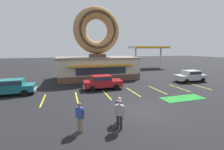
# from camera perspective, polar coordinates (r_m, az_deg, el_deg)

# --- Properties ---
(ground_plane) EXTENTS (160.00, 160.00, 0.00)m
(ground_plane) POSITION_cam_1_polar(r_m,az_deg,el_deg) (11.69, 12.03, -13.54)
(ground_plane) COLOR black
(donut_shop_building) EXTENTS (12.30, 6.75, 10.96)m
(donut_shop_building) POSITION_cam_1_polar(r_m,az_deg,el_deg) (23.76, -5.62, 7.71)
(donut_shop_building) COLOR brown
(donut_shop_building) RESTS_ON ground
(putting_mat) EXTENTS (4.18, 1.55, 0.03)m
(putting_mat) POSITION_cam_1_polar(r_m,az_deg,el_deg) (15.80, 25.35, -8.00)
(putting_mat) COLOR #1E842D
(putting_mat) RESTS_ON ground
(mini_donut_near_left) EXTENTS (0.13, 0.13, 0.04)m
(mini_donut_near_left) POSITION_cam_1_polar(r_m,az_deg,el_deg) (15.14, 24.61, -8.57)
(mini_donut_near_left) COLOR #D8667F
(mini_donut_near_left) RESTS_ON putting_mat
(mini_donut_near_right) EXTENTS (0.13, 0.13, 0.04)m
(mini_donut_near_right) POSITION_cam_1_polar(r_m,az_deg,el_deg) (16.14, 25.10, -7.49)
(mini_donut_near_right) COLOR brown
(mini_donut_near_right) RESTS_ON putting_mat
(mini_donut_mid_left) EXTENTS (0.13, 0.13, 0.04)m
(mini_donut_mid_left) POSITION_cam_1_polar(r_m,az_deg,el_deg) (16.19, 29.80, -7.83)
(mini_donut_mid_left) COLOR #D8667F
(mini_donut_mid_left) RESTS_ON putting_mat
(mini_donut_mid_centre) EXTENTS (0.13, 0.13, 0.04)m
(mini_donut_mid_centre) POSITION_cam_1_polar(r_m,az_deg,el_deg) (15.12, 20.06, -8.30)
(mini_donut_mid_centre) COLOR brown
(mini_donut_mid_centre) RESTS_ON putting_mat
(mini_donut_mid_right) EXTENTS (0.13, 0.13, 0.04)m
(mini_donut_mid_right) POSITION_cam_1_polar(r_m,az_deg,el_deg) (14.33, 20.55, -9.32)
(mini_donut_mid_right) COLOR #E5C666
(mini_donut_mid_right) RESTS_ON putting_mat
(mini_donut_far_left) EXTENTS (0.13, 0.13, 0.04)m
(mini_donut_far_left) POSITION_cam_1_polar(r_m,az_deg,el_deg) (14.87, 19.70, -8.58)
(mini_donut_far_left) COLOR #A5724C
(mini_donut_far_left) RESTS_ON putting_mat
(mini_donut_far_centre) EXTENTS (0.13, 0.13, 0.04)m
(mini_donut_far_centre) POSITION_cam_1_polar(r_m,az_deg,el_deg) (16.46, 24.58, -7.13)
(mini_donut_far_centre) COLOR #E5C666
(mini_donut_far_centre) RESTS_ON putting_mat
(mini_donut_far_right) EXTENTS (0.13, 0.13, 0.04)m
(mini_donut_far_right) POSITION_cam_1_polar(r_m,az_deg,el_deg) (14.87, 22.32, -8.74)
(mini_donut_far_right) COLOR #E5C666
(mini_donut_far_right) RESTS_ON putting_mat
(golf_ball) EXTENTS (0.04, 0.04, 0.04)m
(golf_ball) POSITION_cam_1_polar(r_m,az_deg,el_deg) (15.24, 24.82, -8.45)
(golf_ball) COLOR white
(golf_ball) RESTS_ON putting_mat
(putting_flag_pin) EXTENTS (0.13, 0.01, 0.55)m
(putting_flag_pin) POSITION_cam_1_polar(r_m,az_deg,el_deg) (16.91, 30.44, -5.79)
(putting_flag_pin) COLOR silver
(putting_flag_pin) RESTS_ON putting_mat
(car_red) EXTENTS (4.61, 2.07, 1.60)m
(car_red) POSITION_cam_1_polar(r_m,az_deg,el_deg) (17.44, -3.67, -2.52)
(car_red) COLOR maroon
(car_red) RESTS_ON ground
(car_silver) EXTENTS (4.60, 2.05, 1.60)m
(car_silver) POSITION_cam_1_polar(r_m,az_deg,el_deg) (24.14, 27.75, -0.19)
(car_silver) COLOR #B2B5BA
(car_silver) RESTS_ON ground
(car_teal) EXTENTS (4.60, 2.06, 1.60)m
(car_teal) POSITION_cam_1_polar(r_m,az_deg,el_deg) (18.23, -34.04, -3.67)
(car_teal) COLOR #196066
(car_teal) RESTS_ON ground
(pedestrian_blue_sweater_man) EXTENTS (0.46, 0.44, 1.70)m
(pedestrian_blue_sweater_man) POSITION_cam_1_polar(r_m,az_deg,el_deg) (8.78, -12.16, -14.93)
(pedestrian_blue_sweater_man) COLOR #7F7056
(pedestrian_blue_sweater_man) RESTS_ON ground
(pedestrian_hooded_kid) EXTENTS (0.41, 0.51, 1.67)m
(pedestrian_hooded_kid) POSITION_cam_1_polar(r_m,az_deg,el_deg) (9.59, 2.80, -12.68)
(pedestrian_hooded_kid) COLOR #7F7056
(pedestrian_hooded_kid) RESTS_ON ground
(pedestrian_leather_jacket_man) EXTENTS (0.51, 0.41, 1.76)m
(pedestrian_leather_jacket_man) POSITION_cam_1_polar(r_m,az_deg,el_deg) (8.82, 2.88, -14.34)
(pedestrian_leather_jacket_man) COLOR #232328
(pedestrian_leather_jacket_man) RESTS_ON ground
(trash_bin) EXTENTS (0.57, 0.57, 0.97)m
(trash_bin) POSITION_cam_1_polar(r_m,az_deg,el_deg) (23.51, 10.01, -0.37)
(trash_bin) COLOR #51565B
(trash_bin) RESTS_ON ground
(gas_station_canopy) EXTENTS (9.00, 4.46, 5.30)m
(gas_station_canopy) POSITION_cam_1_polar(r_m,az_deg,el_deg) (38.16, 13.84, 9.93)
(gas_station_canopy) COLOR silver
(gas_station_canopy) RESTS_ON ground
(parking_stripe_far_left) EXTENTS (0.12, 3.60, 0.01)m
(parking_stripe_far_left) POSITION_cam_1_polar(r_m,az_deg,el_deg) (15.19, -24.79, -8.70)
(parking_stripe_far_left) COLOR yellow
(parking_stripe_far_left) RESTS_ON ground
(parking_stripe_left) EXTENTS (0.12, 3.60, 0.01)m
(parking_stripe_left) POSITION_cam_1_polar(r_m,az_deg,el_deg) (15.06, -13.31, -8.20)
(parking_stripe_left) COLOR yellow
(parking_stripe_left) RESTS_ON ground
(parking_stripe_mid_left) EXTENTS (0.12, 3.60, 0.01)m
(parking_stripe_mid_left) POSITION_cam_1_polar(r_m,az_deg,el_deg) (15.52, -2.10, -7.40)
(parking_stripe_mid_left) COLOR yellow
(parking_stripe_mid_left) RESTS_ON ground
(parking_stripe_centre) EXTENTS (0.12, 3.60, 0.01)m
(parking_stripe_centre) POSITION_cam_1_polar(r_m,az_deg,el_deg) (16.52, 8.06, -6.42)
(parking_stripe_centre) COLOR yellow
(parking_stripe_centre) RESTS_ON ground
(parking_stripe_mid_right) EXTENTS (0.12, 3.60, 0.01)m
(parking_stripe_mid_right) POSITION_cam_1_polar(r_m,az_deg,el_deg) (17.97, 16.80, -5.42)
(parking_stripe_mid_right) COLOR yellow
(parking_stripe_mid_right) RESTS_ON ground
(parking_stripe_right) EXTENTS (0.12, 3.60, 0.01)m
(parking_stripe_right) POSITION_cam_1_polar(r_m,az_deg,el_deg) (19.77, 24.06, -4.48)
(parking_stripe_right) COLOR yellow
(parking_stripe_right) RESTS_ON ground
(parking_stripe_far_right) EXTENTS (0.12, 3.60, 0.01)m
(parking_stripe_far_right) POSITION_cam_1_polar(r_m,az_deg,el_deg) (21.83, 30.02, -3.66)
(parking_stripe_far_right) COLOR yellow
(parking_stripe_far_right) RESTS_ON ground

